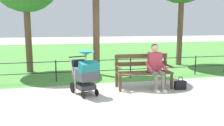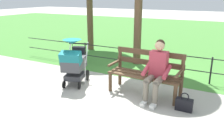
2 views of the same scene
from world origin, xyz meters
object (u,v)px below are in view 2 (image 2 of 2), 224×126
object	(u,v)px
stroller	(74,62)
handbag	(184,104)
park_bench	(146,71)
person_on_bench	(157,69)

from	to	relation	value
stroller	handbag	world-z (taller)	stroller
handbag	stroller	bearing A→B (deg)	-2.36
park_bench	stroller	size ratio (longest dim) A/B	1.41
stroller	handbag	distance (m)	2.71
handbag	person_on_bench	bearing A→B (deg)	-20.39
person_on_bench	stroller	distance (m)	2.02
person_on_bench	handbag	bearing A→B (deg)	159.61
park_bench	person_on_bench	size ratio (longest dim) A/B	1.27
person_on_bench	handbag	distance (m)	0.88
person_on_bench	stroller	size ratio (longest dim) A/B	1.11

